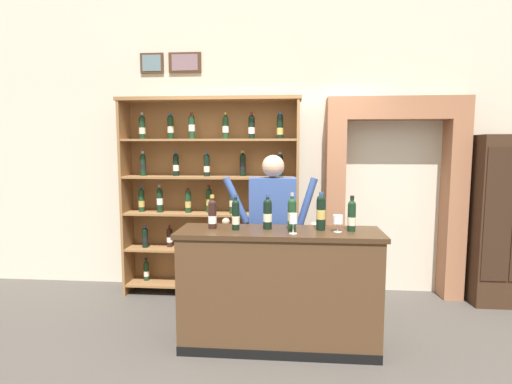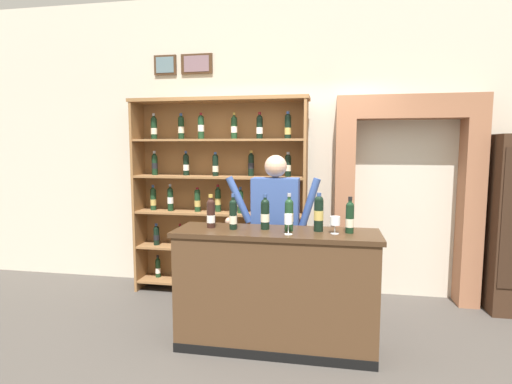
{
  "view_description": "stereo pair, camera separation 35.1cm",
  "coord_description": "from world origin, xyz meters",
  "px_view_note": "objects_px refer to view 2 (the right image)",
  "views": [
    {
      "loc": [
        0.28,
        -3.38,
        1.73
      ],
      "look_at": [
        -0.04,
        0.26,
        1.32
      ],
      "focal_mm": 28.48,
      "sensor_mm": 36.0,
      "label": 1
    },
    {
      "loc": [
        0.62,
        -3.34,
        1.73
      ],
      "look_at": [
        -0.04,
        0.26,
        1.32
      ],
      "focal_mm": 28.48,
      "sensor_mm": 36.0,
      "label": 2
    }
  ],
  "objects_px": {
    "shopkeeper": "(275,219)",
    "tasting_bottle_brunello": "(211,213)",
    "tasting_bottle_rosso": "(233,214)",
    "tasting_bottle_riserva": "(265,213)",
    "tasting_bottle_grappa": "(319,212)",
    "wine_glass_spare": "(335,222)",
    "wine_glass_right": "(288,220)",
    "tasting_bottle_vin_santo": "(350,217)",
    "tasting_bottle_super_tuscan": "(289,214)",
    "wine_shelf": "(220,191)",
    "tasting_counter": "(276,290)"
  },
  "relations": [
    {
      "from": "tasting_bottle_rosso",
      "to": "tasting_bottle_vin_santo",
      "type": "height_order",
      "value": "tasting_bottle_rosso"
    },
    {
      "from": "tasting_counter",
      "to": "shopkeeper",
      "type": "distance_m",
      "value": 0.74
    },
    {
      "from": "shopkeeper",
      "to": "wine_glass_right",
      "type": "height_order",
      "value": "shopkeeper"
    },
    {
      "from": "wine_shelf",
      "to": "wine_glass_spare",
      "type": "relative_size",
      "value": 15.89
    },
    {
      "from": "shopkeeper",
      "to": "wine_glass_spare",
      "type": "relative_size",
      "value": 11.52
    },
    {
      "from": "wine_shelf",
      "to": "tasting_bottle_brunello",
      "type": "relative_size",
      "value": 7.78
    },
    {
      "from": "tasting_counter",
      "to": "tasting_bottle_brunello",
      "type": "distance_m",
      "value": 0.87
    },
    {
      "from": "tasting_bottle_rosso",
      "to": "tasting_bottle_grappa",
      "type": "relative_size",
      "value": 0.95
    },
    {
      "from": "wine_shelf",
      "to": "shopkeeper",
      "type": "relative_size",
      "value": 1.38
    },
    {
      "from": "tasting_bottle_grappa",
      "to": "wine_glass_right",
      "type": "relative_size",
      "value": 1.93
    },
    {
      "from": "shopkeeper",
      "to": "wine_glass_right",
      "type": "bearing_deg",
      "value": -73.33
    },
    {
      "from": "tasting_bottle_rosso",
      "to": "tasting_bottle_riserva",
      "type": "xyz_separation_m",
      "value": [
        0.27,
        0.05,
        0.0
      ]
    },
    {
      "from": "tasting_bottle_rosso",
      "to": "tasting_bottle_riserva",
      "type": "relative_size",
      "value": 1.01
    },
    {
      "from": "tasting_bottle_brunello",
      "to": "tasting_bottle_riserva",
      "type": "height_order",
      "value": "tasting_bottle_riserva"
    },
    {
      "from": "tasting_bottle_brunello",
      "to": "tasting_bottle_rosso",
      "type": "xyz_separation_m",
      "value": [
        0.21,
        -0.04,
        0.0
      ]
    },
    {
      "from": "tasting_bottle_vin_santo",
      "to": "wine_glass_spare",
      "type": "height_order",
      "value": "tasting_bottle_vin_santo"
    },
    {
      "from": "wine_glass_right",
      "to": "tasting_bottle_grappa",
      "type": "bearing_deg",
      "value": 36.28
    },
    {
      "from": "tasting_counter",
      "to": "tasting_bottle_rosso",
      "type": "bearing_deg",
      "value": -179.13
    },
    {
      "from": "wine_shelf",
      "to": "tasting_bottle_vin_santo",
      "type": "distance_m",
      "value": 1.88
    },
    {
      "from": "tasting_bottle_grappa",
      "to": "tasting_bottle_vin_santo",
      "type": "height_order",
      "value": "tasting_bottle_grappa"
    },
    {
      "from": "wine_glass_spare",
      "to": "wine_glass_right",
      "type": "bearing_deg",
      "value": -165.25
    },
    {
      "from": "tasting_bottle_brunello",
      "to": "tasting_bottle_riserva",
      "type": "distance_m",
      "value": 0.48
    },
    {
      "from": "tasting_bottle_grappa",
      "to": "tasting_counter",
      "type": "bearing_deg",
      "value": -172.44
    },
    {
      "from": "tasting_bottle_brunello",
      "to": "wine_glass_spare",
      "type": "xyz_separation_m",
      "value": [
        1.07,
        -0.06,
        -0.03
      ]
    },
    {
      "from": "wine_shelf",
      "to": "tasting_bottle_grappa",
      "type": "relative_size",
      "value": 7.04
    },
    {
      "from": "tasting_bottle_super_tuscan",
      "to": "tasting_bottle_riserva",
      "type": "bearing_deg",
      "value": 170.89
    },
    {
      "from": "tasting_bottle_riserva",
      "to": "tasting_bottle_super_tuscan",
      "type": "distance_m",
      "value": 0.21
    },
    {
      "from": "tasting_bottle_rosso",
      "to": "wine_glass_spare",
      "type": "relative_size",
      "value": 2.14
    },
    {
      "from": "wine_shelf",
      "to": "tasting_counter",
      "type": "relative_size",
      "value": 1.32
    },
    {
      "from": "tasting_counter",
      "to": "tasting_bottle_super_tuscan",
      "type": "relative_size",
      "value": 5.42
    },
    {
      "from": "shopkeeper",
      "to": "tasting_bottle_grappa",
      "type": "height_order",
      "value": "shopkeeper"
    },
    {
      "from": "wine_shelf",
      "to": "tasting_bottle_vin_santo",
      "type": "xyz_separation_m",
      "value": [
        1.44,
        -1.21,
        -0.05
      ]
    },
    {
      "from": "tasting_bottle_vin_santo",
      "to": "wine_glass_right",
      "type": "distance_m",
      "value": 0.51
    },
    {
      "from": "tasting_counter",
      "to": "wine_glass_right",
      "type": "distance_m",
      "value": 0.66
    },
    {
      "from": "tasting_bottle_grappa",
      "to": "wine_glass_spare",
      "type": "height_order",
      "value": "tasting_bottle_grappa"
    },
    {
      "from": "tasting_bottle_super_tuscan",
      "to": "tasting_bottle_brunello",
      "type": "bearing_deg",
      "value": 178.52
    },
    {
      "from": "tasting_counter",
      "to": "tasting_bottle_brunello",
      "type": "height_order",
      "value": "tasting_bottle_brunello"
    },
    {
      "from": "wine_shelf",
      "to": "tasting_bottle_brunello",
      "type": "distance_m",
      "value": 1.23
    },
    {
      "from": "wine_shelf",
      "to": "tasting_bottle_rosso",
      "type": "distance_m",
      "value": 1.32
    },
    {
      "from": "tasting_bottle_vin_santo",
      "to": "tasting_bottle_grappa",
      "type": "bearing_deg",
      "value": 174.39
    },
    {
      "from": "wine_shelf",
      "to": "wine_glass_right",
      "type": "bearing_deg",
      "value": -55.09
    },
    {
      "from": "tasting_bottle_rosso",
      "to": "tasting_bottle_grappa",
      "type": "xyz_separation_m",
      "value": [
        0.72,
        0.05,
        0.03
      ]
    },
    {
      "from": "wine_shelf",
      "to": "tasting_bottle_brunello",
      "type": "xyz_separation_m",
      "value": [
        0.25,
        -1.2,
        -0.06
      ]
    },
    {
      "from": "tasting_bottle_vin_santo",
      "to": "tasting_bottle_brunello",
      "type": "bearing_deg",
      "value": 179.47
    },
    {
      "from": "tasting_bottle_grappa",
      "to": "wine_glass_right",
      "type": "distance_m",
      "value": 0.29
    },
    {
      "from": "shopkeeper",
      "to": "tasting_bottle_brunello",
      "type": "xyz_separation_m",
      "value": [
        -0.5,
        -0.49,
        0.13
      ]
    },
    {
      "from": "wine_glass_right",
      "to": "tasting_bottle_super_tuscan",
      "type": "bearing_deg",
      "value": 94.03
    },
    {
      "from": "tasting_bottle_brunello",
      "to": "tasting_bottle_grappa",
      "type": "bearing_deg",
      "value": 0.85
    },
    {
      "from": "tasting_bottle_rosso",
      "to": "tasting_bottle_super_tuscan",
      "type": "bearing_deg",
      "value": 2.49
    },
    {
      "from": "shopkeeper",
      "to": "tasting_bottle_grappa",
      "type": "xyz_separation_m",
      "value": [
        0.43,
        -0.48,
        0.16
      ]
    }
  ]
}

